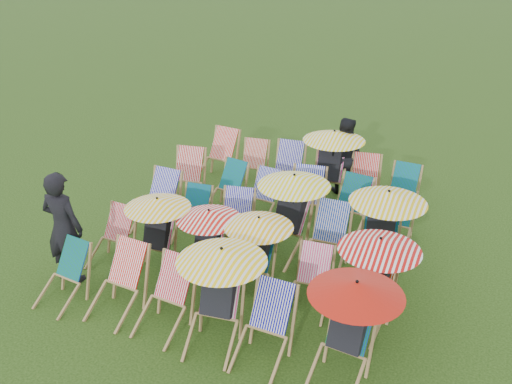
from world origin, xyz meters
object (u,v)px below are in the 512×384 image
at_px(deckchair_0, 62,276).
at_px(deckchair_5, 346,330).
at_px(person_left, 63,227).
at_px(deckchair_29, 401,192).
at_px(person_rear, 344,155).

xyz_separation_m(deckchair_0, deckchair_5, (4.11, 0.13, 0.27)).
bearing_deg(person_left, deckchair_0, 120.16).
bearing_deg(deckchair_29, deckchair_0, -126.41).
bearing_deg(deckchair_29, person_rear, 161.40).
relative_size(deckchair_29, person_left, 0.50).
bearing_deg(deckchair_0, deckchair_5, 8.58).
distance_m(deckchair_5, person_left, 4.44).
bearing_deg(deckchair_0, person_left, 129.15).
xyz_separation_m(deckchair_29, person_rear, (-1.26, 0.51, 0.34)).
height_order(deckchair_29, person_left, person_left).
height_order(person_left, person_rear, person_left).
bearing_deg(deckchair_0, deckchair_29, 56.89).
height_order(deckchair_0, person_rear, person_rear).
relative_size(deckchair_29, person_rear, 0.57).
distance_m(deckchair_0, deckchair_5, 4.12).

